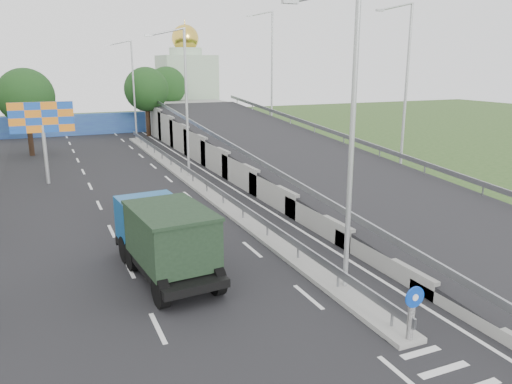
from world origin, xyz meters
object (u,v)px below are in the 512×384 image
sign_bollard (412,313)px  dump_truck (164,236)px  lamp_post_mid (184,95)px  church (187,83)px  billboard (42,122)px  lamp_post_far (132,85)px  lamp_post_near (347,130)px

sign_bollard → dump_truck: dump_truck is taller
sign_bollard → dump_truck: 9.44m
dump_truck → lamp_post_mid: bearing=66.3°
church → dump_truck: bearing=-107.0°
church → dump_truck: 52.43m
dump_truck → billboard: bearing=96.6°
sign_bollard → church: (10.00, 57.83, 4.28)m
lamp_post_mid → billboard: lamp_post_mid is taller
billboard → church: bearing=59.3°
sign_bollard → lamp_post_far: (0.11, 43.83, 4.77)m
church → sign_bollard: bearing=-99.8°
lamp_post_mid → lamp_post_far: bearing=90.0°
sign_bollard → lamp_post_near: (0.11, 3.83, 4.77)m
lamp_post_far → church: bearing=54.8°
lamp_post_far → church: 17.15m
lamp_post_mid → lamp_post_far: size_ratio=1.00×
billboard → sign_bollard: bearing=-70.8°
billboard → lamp_post_far: bearing=63.2°
billboard → dump_truck: billboard is taller
sign_bollard → lamp_post_far: bearing=89.9°
lamp_post_near → church: church is taller
billboard → lamp_post_near: bearing=-67.5°
lamp_post_far → church: (9.89, 14.00, -0.50)m
billboard → dump_truck: size_ratio=0.83×
billboard → lamp_post_mid: bearing=-12.4°
lamp_post_near → church: size_ratio=0.73×
billboard → dump_truck: 18.58m
lamp_post_mid → dump_truck: lamp_post_mid is taller
church → dump_truck: size_ratio=2.07×
sign_bollard → church: size_ratio=0.12×
lamp_post_near → dump_truck: 7.92m
sign_bollard → church: bearing=80.2°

